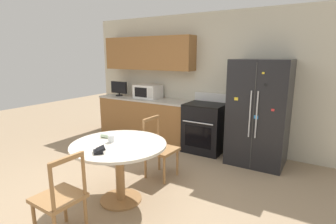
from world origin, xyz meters
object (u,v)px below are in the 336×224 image
at_px(microwave, 148,91).
at_px(wallet, 99,150).
at_px(countertop_tv, 119,88).
at_px(dining_chair_near, 60,198).
at_px(oven_range, 205,127).
at_px(dining_chair_far, 160,149).
at_px(candle_glass, 111,139).
at_px(refrigerator, 259,113).

height_order(microwave, wallet, microwave).
relative_size(countertop_tv, dining_chair_near, 0.48).
xyz_separation_m(oven_range, wallet, (-0.15, -2.55, 0.32)).
height_order(dining_chair_far, candle_glass, dining_chair_far).
bearing_deg(countertop_tv, refrigerator, -0.93).
height_order(dining_chair_near, wallet, dining_chair_near).
distance_m(dining_chair_near, wallet, 0.60).
bearing_deg(refrigerator, dining_chair_far, -130.08).
distance_m(candle_glass, wallet, 0.36).
bearing_deg(countertop_tv, dining_chair_far, -34.32).
bearing_deg(dining_chair_far, candle_glass, -7.65).
relative_size(refrigerator, wallet, 10.03).
relative_size(dining_chair_near, candle_glass, 10.27).
distance_m(microwave, dining_chair_far, 2.01).
bearing_deg(oven_range, dining_chair_near, -93.93).
distance_m(countertop_tv, wallet, 3.24).
height_order(refrigerator, dining_chair_far, refrigerator).
bearing_deg(dining_chair_far, oven_range, 177.61).
bearing_deg(oven_range, wallet, -93.35).
distance_m(refrigerator, oven_range, 1.06).
bearing_deg(wallet, oven_range, 86.65).
bearing_deg(candle_glass, countertop_tv, 129.87).
distance_m(microwave, wallet, 2.91).
height_order(microwave, candle_glass, microwave).
bearing_deg(wallet, countertop_tv, 127.97).
xyz_separation_m(oven_range, dining_chair_near, (-0.21, -3.03, -0.03)).
relative_size(dining_chair_far, wallet, 5.19).
height_order(refrigerator, oven_range, refrigerator).
xyz_separation_m(dining_chair_far, wallet, (-0.02, -1.18, 0.35)).
bearing_deg(candle_glass, wallet, -67.28).
bearing_deg(countertop_tv, microwave, 6.26).
distance_m(microwave, countertop_tv, 0.75).
bearing_deg(microwave, dining_chair_near, -69.29).
relative_size(oven_range, wallet, 6.22).
bearing_deg(refrigerator, oven_range, 176.66).
distance_m(refrigerator, microwave, 2.37).
xyz_separation_m(countertop_tv, dining_chair_far, (2.00, -1.37, -0.64)).
bearing_deg(dining_chair_near, refrigerator, -19.83).
xyz_separation_m(countertop_tv, candle_glass, (1.84, -2.21, -0.28)).
height_order(dining_chair_far, wallet, dining_chair_far).
xyz_separation_m(oven_range, dining_chair_far, (-0.13, -1.37, -0.03)).
xyz_separation_m(dining_chair_near, wallet, (0.06, 0.48, 0.35)).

